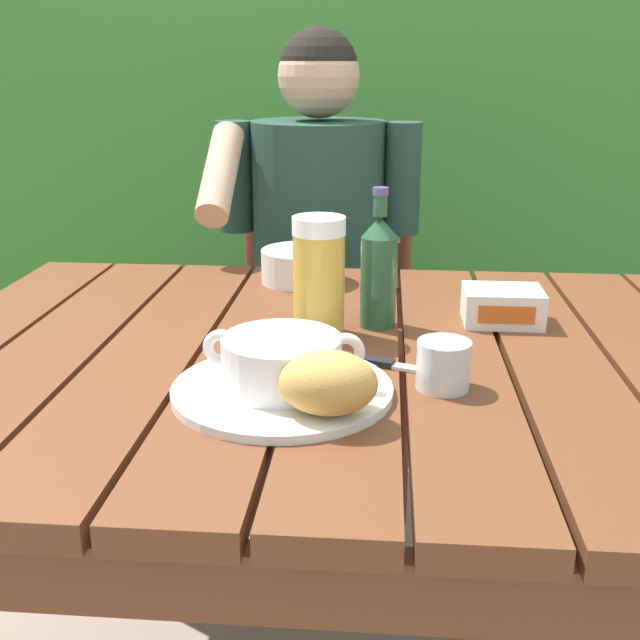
% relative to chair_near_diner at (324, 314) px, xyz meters
% --- Properties ---
extents(dining_table, '(1.36, 0.97, 0.73)m').
position_rel_chair_near_diner_xyz_m(dining_table, '(0.11, -0.92, 0.16)').
color(dining_table, brown).
rests_on(dining_table, ground_plane).
extents(hedge_backdrop, '(4.03, 0.90, 2.66)m').
position_rel_chair_near_diner_xyz_m(hedge_backdrop, '(0.29, 0.90, 0.65)').
color(hedge_backdrop, '#387A2F').
rests_on(hedge_backdrop, ground_plane).
extents(chair_near_diner, '(0.48, 0.41, 0.99)m').
position_rel_chair_near_diner_xyz_m(chair_near_diner, '(0.00, 0.00, 0.00)').
color(chair_near_diner, brown).
rests_on(chair_near_diner, ground_plane).
extents(person_eating, '(0.48, 0.47, 1.22)m').
position_rel_chair_near_diner_xyz_m(person_eating, '(-0.00, -0.20, 0.23)').
color(person_eating, '#233E33').
rests_on(person_eating, ground_plane).
extents(serving_plate, '(0.29, 0.29, 0.01)m').
position_rel_chair_near_diner_xyz_m(serving_plate, '(0.03, -1.09, 0.25)').
color(serving_plate, white).
rests_on(serving_plate, dining_table).
extents(soup_bowl, '(0.21, 0.16, 0.08)m').
position_rel_chair_near_diner_xyz_m(soup_bowl, '(0.03, -1.09, 0.29)').
color(soup_bowl, white).
rests_on(soup_bowl, serving_plate).
extents(bread_roll, '(0.12, 0.09, 0.08)m').
position_rel_chair_near_diner_xyz_m(bread_roll, '(0.10, -1.17, 0.30)').
color(bread_roll, gold).
rests_on(bread_roll, serving_plate).
extents(beer_glass, '(0.08, 0.08, 0.19)m').
position_rel_chair_near_diner_xyz_m(beer_glass, '(0.06, -0.85, 0.34)').
color(beer_glass, gold).
rests_on(beer_glass, dining_table).
extents(beer_bottle, '(0.06, 0.06, 0.23)m').
position_rel_chair_near_diner_xyz_m(beer_bottle, '(0.15, -0.80, 0.34)').
color(beer_bottle, '#255031').
rests_on(beer_bottle, dining_table).
extents(water_glass_small, '(0.07, 0.07, 0.07)m').
position_rel_chair_near_diner_xyz_m(water_glass_small, '(0.24, -1.05, 0.28)').
color(water_glass_small, silver).
rests_on(water_glass_small, dining_table).
extents(butter_tub, '(0.13, 0.10, 0.06)m').
position_rel_chair_near_diner_xyz_m(butter_tub, '(0.36, -0.77, 0.27)').
color(butter_tub, white).
rests_on(butter_tub, dining_table).
extents(table_knife, '(0.16, 0.07, 0.01)m').
position_rel_chair_near_diner_xyz_m(table_knife, '(0.17, -0.99, 0.25)').
color(table_knife, silver).
rests_on(table_knife, dining_table).
extents(diner_bowl, '(0.16, 0.16, 0.06)m').
position_rel_chair_near_diner_xyz_m(diner_bowl, '(0.00, -0.55, 0.28)').
color(diner_bowl, white).
rests_on(diner_bowl, dining_table).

